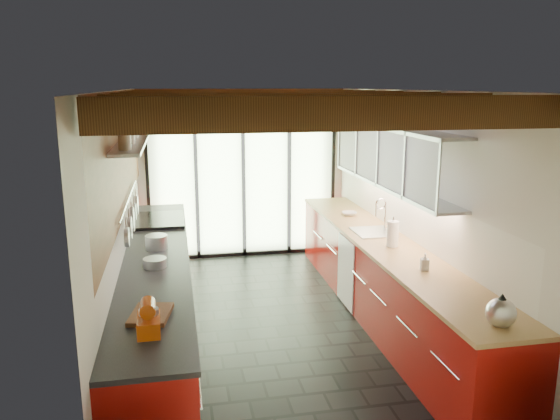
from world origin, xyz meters
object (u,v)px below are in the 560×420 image
object	(u,v)px
kettle	(501,311)
soap_bottle	(425,262)
paper_towel	(393,234)
stand_mixer	(149,319)
bowl	(349,214)

from	to	relation	value
kettle	soap_bottle	distance (m)	1.25
paper_towel	soap_bottle	bearing A→B (deg)	-90.00
stand_mixer	bowl	size ratio (longest dim) A/B	1.45
soap_bottle	stand_mixer	bearing A→B (deg)	-161.04
kettle	paper_towel	world-z (taller)	paper_towel
stand_mixer	bowl	world-z (taller)	stand_mixer
paper_towel	kettle	bearing A→B (deg)	-90.00
soap_bottle	bowl	world-z (taller)	soap_bottle
stand_mixer	bowl	distance (m)	4.07
kettle	soap_bottle	world-z (taller)	kettle
paper_towel	soap_bottle	size ratio (longest dim) A/B	2.01
kettle	bowl	size ratio (longest dim) A/B	1.49
paper_towel	soap_bottle	xyz separation A→B (m)	(0.00, -0.80, -0.06)
stand_mixer	kettle	world-z (taller)	kettle
stand_mixer	paper_towel	bearing A→B (deg)	33.31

